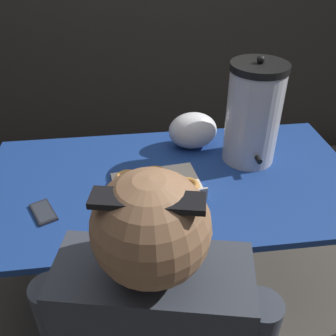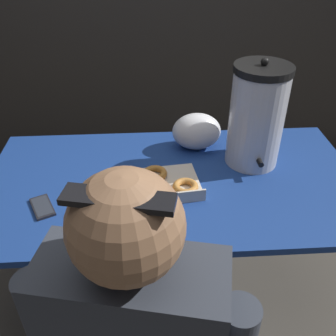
# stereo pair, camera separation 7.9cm
# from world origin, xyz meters

# --- Properties ---
(ground_plane) EXTENTS (12.00, 12.00, 0.00)m
(ground_plane) POSITION_xyz_m (0.00, 0.00, 0.00)
(ground_plane) COLOR #4C473F
(folding_table) EXTENTS (1.54, 0.81, 0.71)m
(folding_table) POSITION_xyz_m (0.00, 0.00, 0.67)
(folding_table) COLOR navy
(folding_table) RESTS_ON ground
(donut_box) EXTENTS (0.37, 0.27, 0.05)m
(donut_box) POSITION_xyz_m (-0.08, -0.05, 0.73)
(donut_box) COLOR beige
(donut_box) RESTS_ON folding_table
(coffee_urn) EXTENTS (0.23, 0.26, 0.46)m
(coffee_urn) POSITION_xyz_m (0.35, 0.12, 0.93)
(coffee_urn) COLOR silver
(coffee_urn) RESTS_ON folding_table
(cell_phone) EXTENTS (0.12, 0.15, 0.01)m
(cell_phone) POSITION_xyz_m (-0.50, -0.15, 0.72)
(cell_phone) COLOR black
(cell_phone) RESTS_ON folding_table
(plastic_bag) EXTENTS (0.22, 0.15, 0.17)m
(plastic_bag) POSITION_xyz_m (0.12, 0.25, 0.80)
(plastic_bag) COLOR white
(plastic_bag) RESTS_ON folding_table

